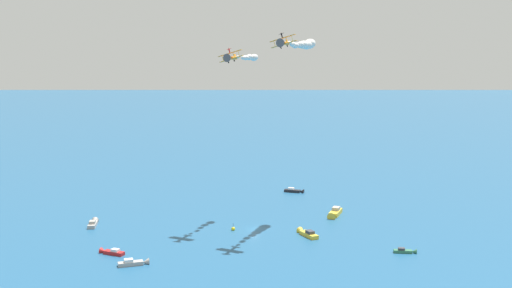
% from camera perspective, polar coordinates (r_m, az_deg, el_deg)
% --- Properties ---
extents(ground_plane, '(2000.00, 2000.00, 0.00)m').
position_cam_1_polar(ground_plane, '(171.80, -0.10, -7.99)').
color(ground_plane, '#1E517A').
extents(motorboat_near_centre, '(8.33, 3.59, 2.35)m').
position_cam_1_polar(motorboat_near_centre, '(165.86, 4.80, -8.37)').
color(motorboat_near_centre, gold).
rests_on(motorboat_near_centre, ground_plane).
extents(motorboat_far_port, '(4.91, 4.97, 1.61)m').
position_cam_1_polar(motorboat_far_port, '(155.58, 13.93, -9.76)').
color(motorboat_far_port, '#33704C').
rests_on(motorboat_far_port, ground_plane).
extents(motorboat_far_stbd, '(6.61, 4.62, 1.91)m').
position_cam_1_polar(motorboat_far_stbd, '(154.36, -13.49, -9.85)').
color(motorboat_far_stbd, '#B21E1E').
rests_on(motorboat_far_stbd, ground_plane).
extents(motorboat_inshore, '(7.76, 5.88, 2.28)m').
position_cam_1_polar(motorboat_inshore, '(181.48, -15.05, -7.20)').
color(motorboat_inshore, '#9E9993').
rests_on(motorboat_inshore, ground_plane).
extents(motorboat_offshore, '(4.08, 7.28, 2.05)m').
position_cam_1_polar(motorboat_offshore, '(145.32, -11.32, -10.89)').
color(motorboat_offshore, '#9E9993').
rests_on(motorboat_offshore, ground_plane).
extents(motorboat_trailing, '(7.60, 9.94, 2.94)m').
position_cam_1_polar(motorboat_trailing, '(187.40, 7.40, -6.47)').
color(motorboat_trailing, gold).
rests_on(motorboat_trailing, ground_plane).
extents(motorboat_ahead, '(7.02, 5.36, 2.07)m').
position_cam_1_polar(motorboat_ahead, '(218.75, 3.69, -4.42)').
color(motorboat_ahead, black).
rests_on(motorboat_ahead, ground_plane).
extents(marker_buoy, '(1.10, 1.10, 2.10)m').
position_cam_1_polar(marker_buoy, '(170.57, -2.16, -7.98)').
color(marker_buoy, yellow).
rests_on(marker_buoy, ground_plane).
extents(biplane_lead, '(7.01, 7.05, 3.83)m').
position_cam_1_polar(biplane_lead, '(162.36, 2.62, 9.50)').
color(biplane_lead, orange).
extents(wingwalker_lead, '(1.30, 0.84, 1.52)m').
position_cam_1_polar(wingwalker_lead, '(162.61, 2.42, 10.23)').
color(wingwalker_lead, black).
extents(smoke_trail_lead, '(13.16, 20.27, 3.91)m').
position_cam_1_polar(smoke_trail_lead, '(180.68, 4.65, 9.31)').
color(smoke_trail_lead, silver).
extents(biplane_wingman, '(7.01, 7.05, 3.83)m').
position_cam_1_polar(biplane_wingman, '(171.35, -2.36, 8.13)').
color(biplane_wingman, orange).
extents(wingwalker_wingman, '(1.30, 0.84, 1.52)m').
position_cam_1_polar(wingwalker_wingman, '(171.59, -2.54, 8.83)').
color(wingwalker_wingman, red).
extents(smoke_trail_wingman, '(9.20, 13.71, 2.65)m').
position_cam_1_polar(smoke_trail_wingman, '(184.44, -0.59, 8.14)').
color(smoke_trail_wingman, silver).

